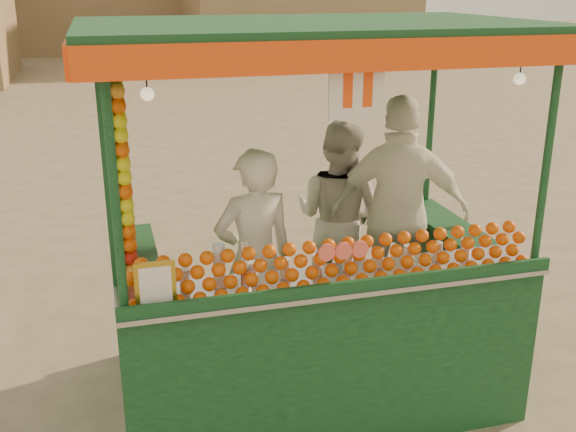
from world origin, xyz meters
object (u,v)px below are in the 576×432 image
object	(u,v)px
vendor_middle	(338,217)
juice_cart	(303,290)
vendor_right	(399,214)
vendor_left	(255,260)

from	to	relation	value
vendor_middle	juice_cart	bearing A→B (deg)	102.46
juice_cart	vendor_middle	world-z (taller)	juice_cart
vendor_right	vendor_middle	bearing A→B (deg)	-26.66
vendor_right	vendor_left	bearing A→B (deg)	31.75
vendor_middle	vendor_right	world-z (taller)	vendor_right
juice_cart	vendor_right	bearing A→B (deg)	24.48
juice_cart	vendor_left	size ratio (longest dim) A/B	1.87
juice_cart	vendor_left	world-z (taller)	juice_cart
vendor_left	vendor_middle	bearing A→B (deg)	-149.94
vendor_left	vendor_right	world-z (taller)	vendor_right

